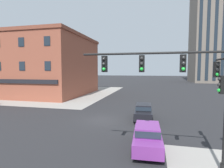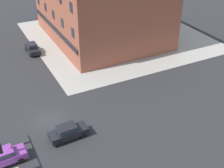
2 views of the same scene
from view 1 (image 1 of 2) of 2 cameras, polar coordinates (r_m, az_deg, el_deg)
ground_plane at (r=19.19m, az=-3.14°, el=-11.33°), size 320.00×320.00×0.00m
sidewalk_far_corner at (r=45.68m, az=-20.35°, el=-2.43°), size 32.00×32.00×0.02m
traffic_signal_main at (r=10.11m, az=23.23°, el=0.07°), size 7.60×2.09×6.54m
car_main_northbound_far at (r=12.44m, az=11.16°, el=-15.78°), size 2.06×4.48×1.68m
car_cross_eastbound at (r=19.33m, az=9.96°, el=-8.46°), size 2.02×4.46×1.68m
storefront_block_near_corner at (r=43.70m, az=-23.59°, el=5.33°), size 24.35×18.97×12.38m
residential_tower_skyline_right at (r=92.65m, az=30.35°, el=17.94°), size 19.60×17.90×55.65m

